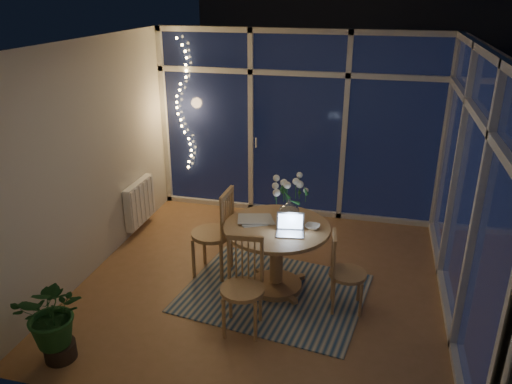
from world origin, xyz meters
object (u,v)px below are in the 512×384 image
dining_table (276,258)px  flower_vase (289,209)px  potted_plant (55,323)px  chair_right (348,272)px  chair_left (212,232)px  laptop (290,225)px  chair_front (242,288)px

dining_table → flower_vase: bearing=68.4°
dining_table → potted_plant: (-1.64, -1.56, -0.00)m
chair_right → flower_vase: bearing=52.2°
chair_left → potted_plant: bearing=-24.7°
dining_table → laptop: laptop is taller
laptop → flower_vase: bearing=92.9°
potted_plant → laptop: bearing=37.9°
dining_table → potted_plant: 2.26m
chair_front → potted_plant: 1.67m
dining_table → chair_right: bearing=-13.5°
laptop → potted_plant: (-1.81, -1.41, -0.49)m
chair_front → potted_plant: bearing=-156.7°
chair_right → potted_plant: chair_right is taller
potted_plant → flower_vase: bearing=45.8°
dining_table → laptop: size_ratio=3.96×
dining_table → chair_left: chair_left is taller
chair_left → laptop: size_ratio=3.74×
chair_right → dining_table: bearing=69.5°
laptop → potted_plant: size_ratio=0.37×
dining_table → potted_plant: dining_table is taller
chair_right → flower_vase: 0.91m
chair_left → flower_vase: size_ratio=5.05×
dining_table → chair_right: (0.77, -0.19, 0.05)m
dining_table → chair_front: 0.80m
chair_right → potted_plant: (-2.41, -1.37, -0.05)m
dining_table → chair_right: 0.80m
chair_right → chair_front: (-0.94, -0.59, 0.04)m
potted_plant → chair_right: bearing=29.6°
flower_vase → chair_left: bearing=-175.3°
laptop → chair_front: bearing=-126.8°
potted_plant → dining_table: bearing=43.5°
potted_plant → chair_left: bearing=63.2°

